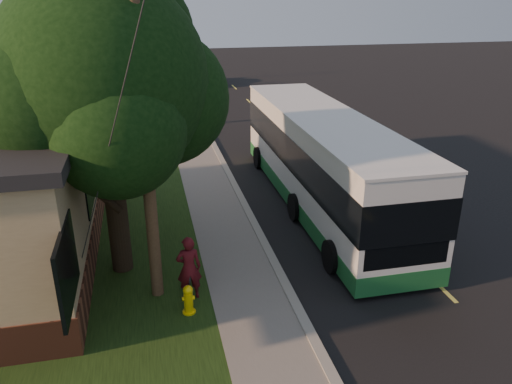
# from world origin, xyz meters

# --- Properties ---
(ground) EXTENTS (120.00, 120.00, 0.00)m
(ground) POSITION_xyz_m (0.00, 0.00, 0.00)
(ground) COLOR black
(ground) RESTS_ON ground
(road) EXTENTS (8.00, 80.00, 0.01)m
(road) POSITION_xyz_m (4.00, 10.00, 0.01)
(road) COLOR black
(road) RESTS_ON ground
(curb) EXTENTS (0.25, 80.00, 0.12)m
(curb) POSITION_xyz_m (0.00, 10.00, 0.06)
(curb) COLOR gray
(curb) RESTS_ON ground
(sidewalk) EXTENTS (2.00, 80.00, 0.08)m
(sidewalk) POSITION_xyz_m (-1.00, 10.00, 0.04)
(sidewalk) COLOR slate
(sidewalk) RESTS_ON ground
(grass_verge) EXTENTS (5.00, 80.00, 0.07)m
(grass_verge) POSITION_xyz_m (-4.50, 10.00, 0.04)
(grass_verge) COLOR black
(grass_verge) RESTS_ON ground
(fire_hydrant) EXTENTS (0.32, 0.32, 0.74)m
(fire_hydrant) POSITION_xyz_m (-2.60, 0.00, 0.43)
(fire_hydrant) COLOR yellow
(fire_hydrant) RESTS_ON grass_verge
(utility_pole) EXTENTS (2.86, 3.21, 9.07)m
(utility_pole) POSITION_xyz_m (-3.31, 0.99, 4.63)
(utility_pole) COLOR #473321
(utility_pole) RESTS_ON ground
(leafy_tree) EXTENTS (6.30, 6.00, 7.80)m
(leafy_tree) POSITION_xyz_m (-4.17, 2.65, 5.17)
(leafy_tree) COLOR black
(leafy_tree) RESTS_ON grass_verge
(bare_tree_near) EXTENTS (1.38, 1.21, 4.31)m
(bare_tree_near) POSITION_xyz_m (-3.50, 18.00, 2.15)
(bare_tree_near) COLOR black
(bare_tree_near) RESTS_ON grass_verge
(bare_tree_far) EXTENTS (1.38, 1.21, 4.03)m
(bare_tree_far) POSITION_xyz_m (-3.00, 30.00, 2.00)
(bare_tree_far) COLOR black
(bare_tree_far) RESTS_ON grass_verge
(traffic_signal) EXTENTS (0.18, 0.22, 5.50)m
(traffic_signal) POSITION_xyz_m (0.50, 34.00, 3.16)
(traffic_signal) COLOR #2D2D30
(traffic_signal) RESTS_ON ground
(transit_bus) EXTENTS (2.85, 12.34, 3.34)m
(transit_bus) POSITION_xyz_m (2.74, 5.63, 1.78)
(transit_bus) COLOR silver
(transit_bus) RESTS_ON ground
(skateboarder) EXTENTS (0.62, 0.41, 1.70)m
(skateboarder) POSITION_xyz_m (-2.50, 0.64, 0.92)
(skateboarder) COLOR #501016
(skateboarder) RESTS_ON grass_verge
(skateboard_main) EXTENTS (0.41, 0.91, 0.08)m
(skateboard_main) POSITION_xyz_m (-2.50, 1.47, 0.13)
(skateboard_main) COLOR black
(skateboard_main) RESTS_ON grass_verge
(distant_car) EXTENTS (2.13, 4.83, 1.62)m
(distant_car) POSITION_xyz_m (2.15, 31.95, 0.81)
(distant_car) COLOR black
(distant_car) RESTS_ON ground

